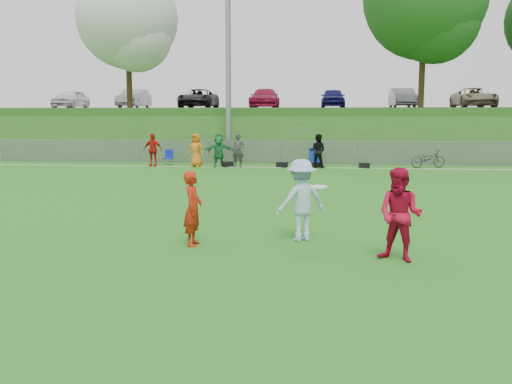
# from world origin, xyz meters

# --- Properties ---
(ground) EXTENTS (120.00, 120.00, 0.00)m
(ground) POSITION_xyz_m (0.00, 0.00, 0.00)
(ground) COLOR #1D6715
(ground) RESTS_ON ground
(sideline_far) EXTENTS (60.00, 0.10, 0.01)m
(sideline_far) POSITION_xyz_m (0.00, 18.00, 0.01)
(sideline_far) COLOR white
(sideline_far) RESTS_ON ground
(fence) EXTENTS (58.00, 0.06, 1.30)m
(fence) POSITION_xyz_m (0.00, 20.00, 0.65)
(fence) COLOR gray
(fence) RESTS_ON ground
(light_pole) EXTENTS (1.20, 0.40, 12.15)m
(light_pole) POSITION_xyz_m (-3.00, 20.80, 6.71)
(light_pole) COLOR gray
(light_pole) RESTS_ON ground
(berm) EXTENTS (120.00, 18.00, 3.00)m
(berm) POSITION_xyz_m (0.00, 31.00, 1.50)
(berm) COLOR #214A14
(berm) RESTS_ON ground
(parking_lot) EXTENTS (120.00, 12.00, 0.10)m
(parking_lot) POSITION_xyz_m (0.00, 33.00, 3.05)
(parking_lot) COLOR black
(parking_lot) RESTS_ON berm
(tree_white_flowering) EXTENTS (6.30, 6.30, 8.78)m
(tree_white_flowering) POSITION_xyz_m (-9.84, 24.92, 8.32)
(tree_white_flowering) COLOR black
(tree_white_flowering) RESTS_ON berm
(tree_green_near) EXTENTS (7.14, 7.14, 9.95)m
(tree_green_near) POSITION_xyz_m (8.16, 24.42, 9.03)
(tree_green_near) COLOR black
(tree_green_near) RESTS_ON berm
(car_row) EXTENTS (32.04, 5.18, 1.44)m
(car_row) POSITION_xyz_m (-1.17, 32.00, 3.82)
(car_row) COLOR white
(car_row) RESTS_ON parking_lot
(spectator_row) EXTENTS (9.46, 1.06, 1.69)m
(spectator_row) POSITION_xyz_m (-2.69, 18.00, 0.85)
(spectator_row) COLOR #B6190C
(spectator_row) RESTS_ON ground
(gear_bags) EXTENTS (7.49, 0.55, 0.26)m
(gear_bags) POSITION_xyz_m (0.91, 18.10, 0.13)
(gear_bags) COLOR black
(gear_bags) RESTS_ON ground
(player_red_left) EXTENTS (0.38, 0.57, 1.54)m
(player_red_left) POSITION_xyz_m (-0.64, 0.66, 0.77)
(player_red_left) COLOR #A81F0B
(player_red_left) RESTS_ON ground
(player_red_center) EXTENTS (1.05, 0.98, 1.73)m
(player_red_center) POSITION_xyz_m (3.39, -0.19, 0.86)
(player_red_center) COLOR #AD0C2B
(player_red_center) RESTS_ON ground
(player_blue) EXTENTS (1.30, 1.13, 1.74)m
(player_blue) POSITION_xyz_m (1.55, 1.36, 0.87)
(player_blue) COLOR #9DBDDA
(player_blue) RESTS_ON ground
(frisbee) EXTENTS (0.31, 0.31, 0.03)m
(frisbee) POSITION_xyz_m (1.90, -0.72, 1.43)
(frisbee) COLOR white
(frisbee) RESTS_ON ground
(recycling_bin) EXTENTS (0.65, 0.65, 0.95)m
(recycling_bin) POSITION_xyz_m (1.80, 19.00, 0.47)
(recycling_bin) COLOR #1032AE
(recycling_bin) RESTS_ON ground
(camp_chair) EXTENTS (0.49, 0.50, 0.81)m
(camp_chair) POSITION_xyz_m (-5.96, 18.82, 0.24)
(camp_chair) COLOR #1020B6
(camp_chair) RESTS_ON ground
(bicycle) EXTENTS (1.89, 1.08, 0.94)m
(bicycle) POSITION_xyz_m (7.43, 18.60, 0.47)
(bicycle) COLOR #2A2A2C
(bicycle) RESTS_ON ground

